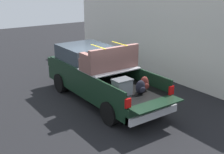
# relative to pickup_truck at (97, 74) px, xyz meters

# --- Properties ---
(ground_plane) EXTENTS (40.00, 40.00, 0.00)m
(ground_plane) POSITION_rel_pickup_truck_xyz_m (-0.37, -0.00, -0.97)
(ground_plane) COLOR black
(pickup_truck) EXTENTS (6.05, 2.06, 2.23)m
(pickup_truck) POSITION_rel_pickup_truck_xyz_m (0.00, 0.00, 0.00)
(pickup_truck) COLOR black
(pickup_truck) RESTS_ON ground_plane
(building_facade) EXTENTS (11.74, 0.36, 3.95)m
(building_facade) POSITION_rel_pickup_truck_xyz_m (1.54, -3.96, 1.01)
(building_facade) COLOR silver
(building_facade) RESTS_ON ground_plane
(trash_can) EXTENTS (0.60, 0.60, 0.98)m
(trash_can) POSITION_rel_pickup_truck_xyz_m (2.95, -2.98, -0.47)
(trash_can) COLOR #2D2D33
(trash_can) RESTS_ON ground_plane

